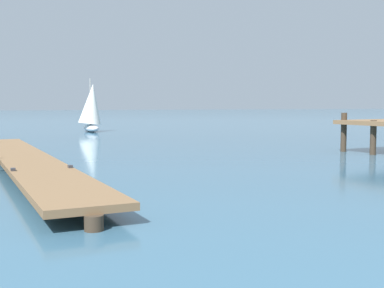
{
  "coord_description": "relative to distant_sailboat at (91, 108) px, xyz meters",
  "views": [
    {
      "loc": [
        -6.38,
        -1.07,
        2.32
      ],
      "look_at": [
        -2.24,
        9.77,
        1.4
      ],
      "focal_mm": 46.94,
      "sensor_mm": 36.0,
      "label": 1
    }
  ],
  "objects": [
    {
      "name": "floating_dock",
      "position": [
        -6.37,
        -23.56,
        -1.63
      ],
      "size": [
        3.34,
        19.77,
        0.53
      ],
      "color": "brown",
      "rests_on": "ground"
    },
    {
      "name": "distant_sailboat",
      "position": [
        0.0,
        0.0,
        0.0
      ],
      "size": [
        2.21,
        3.74,
        4.49
      ],
      "color": "silver",
      "rests_on": "ground"
    }
  ]
}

